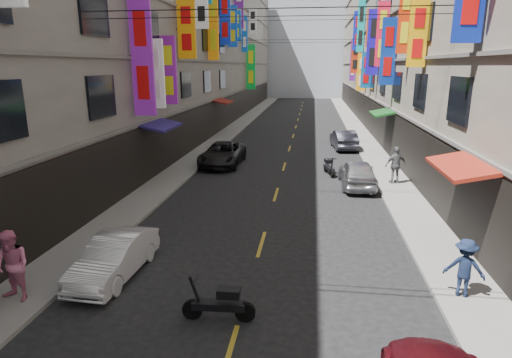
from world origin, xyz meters
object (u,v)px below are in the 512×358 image
(scooter_crossing, at_px, (220,304))
(car_right_far, at_px, (344,139))
(pedestrian_rfar, at_px, (396,165))
(car_right_mid, at_px, (357,173))
(car_left_mid, at_px, (114,257))
(pedestrian_rnear, at_px, (465,268))
(car_left_far, at_px, (223,154))
(scooter_far_right, at_px, (329,167))
(pedestrian_lfar, at_px, (12,266))

(scooter_crossing, xyz_separation_m, car_right_far, (4.46, 23.14, 0.27))
(scooter_crossing, bearing_deg, pedestrian_rfar, -28.48)
(car_right_mid, bearing_deg, car_left_mid, 52.15)
(pedestrian_rfar, bearing_deg, pedestrian_rnear, 72.23)
(car_left_far, height_order, car_right_mid, car_right_mid)
(car_right_far, height_order, pedestrian_rfar, pedestrian_rfar)
(scooter_far_right, height_order, car_right_far, car_right_far)
(car_left_far, distance_m, car_right_mid, 8.84)
(scooter_crossing, xyz_separation_m, scooter_far_right, (3.11, 15.00, 0.00))
(car_left_mid, distance_m, pedestrian_rfar, 15.10)
(scooter_crossing, height_order, pedestrian_rnear, pedestrian_rnear)
(car_left_mid, height_order, car_right_mid, car_right_mid)
(pedestrian_lfar, relative_size, pedestrian_rfar, 0.99)
(car_right_far, xyz_separation_m, pedestrian_lfar, (-9.86, -23.11, 0.36))
(car_left_far, bearing_deg, car_left_mid, -89.94)
(pedestrian_lfar, bearing_deg, scooter_far_right, 75.41)
(scooter_crossing, distance_m, scooter_far_right, 15.32)
(scooter_crossing, distance_m, car_right_far, 23.57)
(car_left_far, height_order, pedestrian_rfar, pedestrian_rfar)
(car_right_far, relative_size, pedestrian_lfar, 2.27)
(pedestrian_rnear, bearing_deg, car_right_far, -68.81)
(scooter_far_right, relative_size, car_right_far, 0.41)
(scooter_crossing, xyz_separation_m, pedestrian_rfar, (6.43, 13.16, 0.64))
(scooter_far_right, height_order, car_right_mid, car_right_mid)
(scooter_crossing, relative_size, pedestrian_rfar, 0.94)
(pedestrian_rfar, bearing_deg, scooter_crossing, 47.52)
(pedestrian_lfar, bearing_deg, pedestrian_rnear, 23.72)
(car_right_far, height_order, pedestrian_lfar, pedestrian_lfar)
(car_left_mid, distance_m, car_right_mid, 13.44)
(pedestrian_rfar, bearing_deg, scooter_far_right, -45.49)
(car_left_mid, bearing_deg, pedestrian_rfar, 51.26)
(car_left_mid, xyz_separation_m, pedestrian_rfar, (9.97, 11.33, 0.48))
(car_left_far, relative_size, car_right_mid, 1.20)
(car_left_far, distance_m, pedestrian_rfar, 10.44)
(car_left_mid, relative_size, car_right_far, 0.85)
(scooter_crossing, xyz_separation_m, car_right_mid, (4.46, 12.62, 0.27))
(scooter_far_right, distance_m, pedestrian_rfar, 3.85)
(car_right_far, bearing_deg, pedestrian_lfar, 60.79)
(car_left_far, xyz_separation_m, pedestrian_rnear, (9.57, -14.85, 0.21))
(pedestrian_rnear, bearing_deg, car_right_mid, -64.43)
(scooter_far_right, relative_size, pedestrian_lfar, 0.93)
(car_right_mid, xyz_separation_m, pedestrian_lfar, (-9.86, -12.59, 0.36))
(car_left_far, distance_m, pedestrian_rnear, 17.67)
(scooter_far_right, height_order, pedestrian_lfar, pedestrian_lfar)
(car_left_mid, bearing_deg, pedestrian_rnear, 2.43)
(scooter_far_right, distance_m, car_left_mid, 14.76)
(car_right_mid, height_order, pedestrian_rnear, pedestrian_rnear)
(pedestrian_lfar, bearing_deg, car_left_mid, 58.96)
(scooter_far_right, xyz_separation_m, car_left_mid, (-6.65, -13.17, 0.17))
(scooter_crossing, height_order, scooter_far_right, same)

